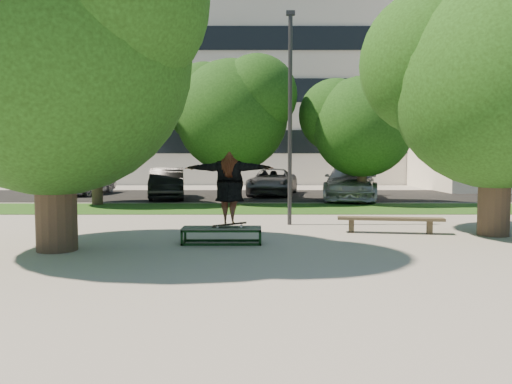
{
  "coord_description": "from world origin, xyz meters",
  "views": [
    {
      "loc": [
        -0.01,
        -9.46,
        1.99
      ],
      "look_at": [
        0.01,
        0.6,
        1.27
      ],
      "focal_mm": 35.0,
      "sensor_mm": 36.0,
      "label": 1
    }
  ],
  "objects_px": {
    "tree_left": "(49,39)",
    "car_silver_b": "(350,182)",
    "lamppost": "(290,116)",
    "grind_box": "(222,235)",
    "car_grey": "(273,182)",
    "car_dark": "(167,183)",
    "bench": "(390,220)",
    "tree_right": "(493,72)",
    "car_silver_a": "(86,181)"
  },
  "relations": [
    {
      "from": "car_dark",
      "to": "car_silver_b",
      "type": "relative_size",
      "value": 0.79
    },
    {
      "from": "bench",
      "to": "car_grey",
      "type": "height_order",
      "value": "car_grey"
    },
    {
      "from": "lamppost",
      "to": "car_grey",
      "type": "bearing_deg",
      "value": 90.51
    },
    {
      "from": "tree_left",
      "to": "car_grey",
      "type": "xyz_separation_m",
      "value": [
        5.19,
        15.08,
        -3.74
      ]
    },
    {
      "from": "grind_box",
      "to": "car_grey",
      "type": "xyz_separation_m",
      "value": [
        1.67,
        14.34,
        0.49
      ]
    },
    {
      "from": "tree_right",
      "to": "car_silver_b",
      "type": "height_order",
      "value": "tree_right"
    },
    {
      "from": "lamppost",
      "to": "grind_box",
      "type": "relative_size",
      "value": 3.39
    },
    {
      "from": "lamppost",
      "to": "bench",
      "type": "distance_m",
      "value": 4.09
    },
    {
      "from": "bench",
      "to": "car_dark",
      "type": "bearing_deg",
      "value": 134.27
    },
    {
      "from": "grind_box",
      "to": "car_dark",
      "type": "xyz_separation_m",
      "value": [
        -3.38,
        12.12,
        0.54
      ]
    },
    {
      "from": "grind_box",
      "to": "car_silver_b",
      "type": "xyz_separation_m",
      "value": [
        5.16,
        11.67,
        0.63
      ]
    },
    {
      "from": "tree_left",
      "to": "car_silver_b",
      "type": "xyz_separation_m",
      "value": [
        8.69,
        12.41,
        -3.6
      ]
    },
    {
      "from": "grind_box",
      "to": "car_dark",
      "type": "height_order",
      "value": "car_dark"
    },
    {
      "from": "tree_left",
      "to": "bench",
      "type": "height_order",
      "value": "tree_left"
    },
    {
      "from": "bench",
      "to": "car_dark",
      "type": "height_order",
      "value": "car_dark"
    },
    {
      "from": "tree_left",
      "to": "car_silver_b",
      "type": "relative_size",
      "value": 1.26
    },
    {
      "from": "tree_right",
      "to": "car_silver_a",
      "type": "xyz_separation_m",
      "value": [
        -14.73,
        13.42,
        -3.35
      ]
    },
    {
      "from": "bench",
      "to": "car_silver_a",
      "type": "xyz_separation_m",
      "value": [
        -12.31,
        13.13,
        0.39
      ]
    },
    {
      "from": "tree_left",
      "to": "tree_right",
      "type": "height_order",
      "value": "tree_left"
    },
    {
      "from": "tree_right",
      "to": "bench",
      "type": "bearing_deg",
      "value": 173.18
    },
    {
      "from": "bench",
      "to": "car_silver_b",
      "type": "relative_size",
      "value": 0.48
    },
    {
      "from": "grind_box",
      "to": "bench",
      "type": "bearing_deg",
      "value": 19.84
    },
    {
      "from": "lamppost",
      "to": "car_grey",
      "type": "distance_m",
      "value": 11.44
    },
    {
      "from": "grind_box",
      "to": "car_dark",
      "type": "relative_size",
      "value": 0.41
    },
    {
      "from": "tree_right",
      "to": "car_silver_b",
      "type": "bearing_deg",
      "value": 98.31
    },
    {
      "from": "tree_left",
      "to": "lamppost",
      "type": "bearing_deg",
      "value": 36.42
    },
    {
      "from": "car_grey",
      "to": "car_silver_b",
      "type": "distance_m",
      "value": 4.4
    },
    {
      "from": "bench",
      "to": "car_silver_b",
      "type": "xyz_separation_m",
      "value": [
        0.9,
        10.13,
        0.47
      ]
    },
    {
      "from": "tree_left",
      "to": "car_silver_a",
      "type": "bearing_deg",
      "value": 106.34
    },
    {
      "from": "tree_left",
      "to": "lamppost",
      "type": "xyz_separation_m",
      "value": [
        5.29,
        3.91,
        -1.27
      ]
    },
    {
      "from": "tree_left",
      "to": "car_silver_b",
      "type": "bearing_deg",
      "value": 55.0
    },
    {
      "from": "tree_left",
      "to": "bench",
      "type": "distance_m",
      "value": 9.08
    },
    {
      "from": "tree_right",
      "to": "car_silver_b",
      "type": "relative_size",
      "value": 1.16
    },
    {
      "from": "bench",
      "to": "car_silver_a",
      "type": "relative_size",
      "value": 0.63
    },
    {
      "from": "car_silver_a",
      "to": "car_silver_b",
      "type": "relative_size",
      "value": 0.77
    },
    {
      "from": "tree_left",
      "to": "tree_right",
      "type": "relative_size",
      "value": 1.09
    },
    {
      "from": "lamppost",
      "to": "bench",
      "type": "xyz_separation_m",
      "value": [
        2.5,
        -1.63,
        -2.8
      ]
    },
    {
      "from": "grind_box",
      "to": "car_silver_b",
      "type": "relative_size",
      "value": 0.32
    },
    {
      "from": "car_dark",
      "to": "car_grey",
      "type": "bearing_deg",
      "value": 14.94
    },
    {
      "from": "tree_right",
      "to": "car_dark",
      "type": "xyz_separation_m",
      "value": [
        -10.07,
        10.87,
        -3.36
      ]
    },
    {
      "from": "tree_right",
      "to": "car_grey",
      "type": "bearing_deg",
      "value": 110.97
    },
    {
      "from": "tree_left",
      "to": "car_grey",
      "type": "bearing_deg",
      "value": 71.0
    },
    {
      "from": "tree_left",
      "to": "grind_box",
      "type": "xyz_separation_m",
      "value": [
        3.52,
        0.74,
        -4.23
      ]
    },
    {
      "from": "tree_right",
      "to": "grind_box",
      "type": "xyz_separation_m",
      "value": [
        -6.69,
        -1.25,
        -3.9
      ]
    },
    {
      "from": "grind_box",
      "to": "car_grey",
      "type": "distance_m",
      "value": 14.44
    },
    {
      "from": "car_grey",
      "to": "car_dark",
      "type": "bearing_deg",
      "value": -148.02
    },
    {
      "from": "bench",
      "to": "car_silver_b",
      "type": "bearing_deg",
      "value": 93.33
    },
    {
      "from": "tree_right",
      "to": "lamppost",
      "type": "distance_m",
      "value": 5.36
    },
    {
      "from": "tree_right",
      "to": "bench",
      "type": "distance_m",
      "value": 4.47
    },
    {
      "from": "tree_left",
      "to": "grind_box",
      "type": "distance_m",
      "value": 5.56
    }
  ]
}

